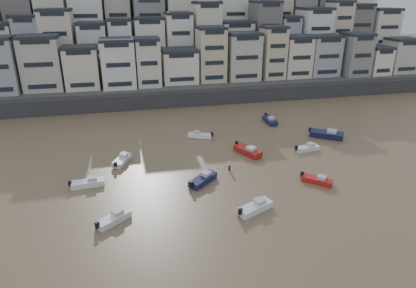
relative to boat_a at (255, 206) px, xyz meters
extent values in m
cube|color=#38383A|center=(-1.74, 48.52, 1.02)|extent=(140.00, 3.00, 3.50)
cube|color=#4C4C47|center=(3.26, 55.52, 1.27)|extent=(140.00, 14.00, 4.00)
cube|color=#4C4C47|center=(3.26, 67.52, 4.27)|extent=(140.00, 14.00, 10.00)
cube|color=#4C4C47|center=(3.26, 79.52, 8.27)|extent=(140.00, 14.00, 18.00)
cube|color=#4C4C47|center=(3.26, 91.52, 12.27)|extent=(140.00, 16.00, 26.00)
cube|color=#4C4C47|center=(3.26, 105.52, 15.27)|extent=(140.00, 18.00, 32.00)
camera|label=1|loc=(-14.78, -37.39, 24.59)|focal=32.00mm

